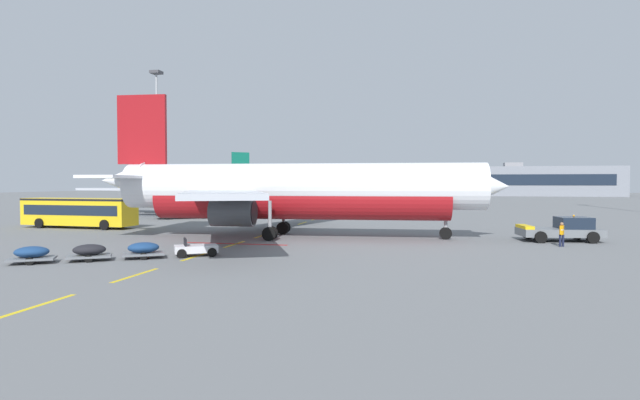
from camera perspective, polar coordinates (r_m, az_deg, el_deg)
ground at (r=54.61m, az=20.45°, el=-2.99°), size 400.00×400.00×0.00m
apron_paint_markings at (r=54.38m, az=-2.93°, el=-2.89°), size 8.00×97.58×0.01m
airliner_foreground at (r=42.83m, az=-2.97°, el=1.09°), size 34.82×34.52×12.20m
pushback_tug at (r=44.32m, az=25.43°, el=-3.01°), size 6.34×3.85×2.08m
airliner_mid_left at (r=121.15m, az=-3.25°, el=1.53°), size 28.50×26.28×11.40m
airliner_far_center at (r=82.75m, az=-14.74°, el=1.28°), size 31.94×32.55×11.44m
apron_shuttle_bus at (r=57.18m, az=-25.30°, el=-1.08°), size 12.14×3.45×3.00m
catering_truck at (r=67.44m, az=-15.10°, el=-0.61°), size 7.16×5.87×3.14m
baggage_train at (r=32.86m, az=-21.67°, el=-5.28°), size 10.66×7.29×1.14m
ground_crew_worker at (r=40.52m, az=25.37°, el=-3.32°), size 0.42×0.61×1.75m
apron_light_mast_near at (r=95.84m, az=-17.75°, el=8.19°), size 1.80×1.80×24.30m
terminal_satellite at (r=191.36m, az=16.44°, el=2.01°), size 96.19×22.23×11.62m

